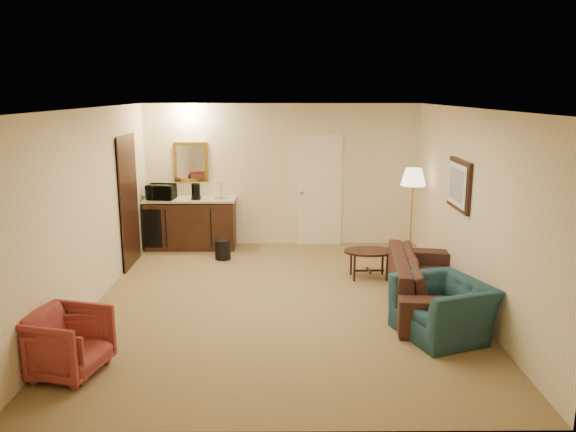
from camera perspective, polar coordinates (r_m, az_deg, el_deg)
name	(u,v)px	position (r m, az deg, el deg)	size (l,w,h in m)	color
ground	(281,302)	(7.76, -0.75, -8.68)	(6.00, 6.00, 0.00)	olive
room_walls	(274,169)	(8.07, -1.45, 4.78)	(5.02, 6.01, 2.61)	#F5E8B7
wetbar_cabinet	(191,223)	(10.36, -9.83, -0.73)	(1.64, 0.58, 0.92)	#371F11
sofa	(427,273)	(7.69, 13.98, -5.64)	(2.33, 0.68, 0.91)	black
teal_armchair	(443,299)	(6.83, 15.50, -8.17)	(1.02, 0.66, 0.89)	#1B3944
rose_chair_near	(66,346)	(6.20, -21.66, -12.21)	(0.59, 0.55, 0.61)	brown
rose_chair_far	(66,340)	(6.19, -21.64, -11.61)	(0.71, 0.67, 0.73)	brown
coffee_table	(369,264)	(8.72, 8.21, -4.84)	(0.77, 0.52, 0.44)	black
floor_lamp	(412,214)	(9.68, 12.45, 0.19)	(0.42, 0.42, 1.57)	#CB8E43
waste_bin	(223,250)	(9.66, -6.64, -3.41)	(0.27, 0.27, 0.34)	black
microwave	(161,190)	(10.26, -12.78, 2.57)	(0.49, 0.27, 0.33)	black
coffee_maker	(196,192)	(10.13, -9.34, 2.47)	(0.15, 0.15, 0.29)	black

